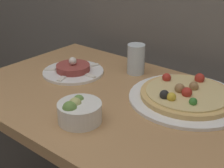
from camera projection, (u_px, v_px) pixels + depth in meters
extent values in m
cube|color=#AD7F51|center=(139.00, 111.00, 0.94)|extent=(1.18, 0.63, 0.03)
cylinder|color=#AD7F51|center=(79.00, 123.00, 1.58)|extent=(0.06, 0.06, 0.72)
cylinder|color=white|center=(187.00, 98.00, 0.96)|extent=(0.36, 0.36, 0.01)
cylinder|color=#DBB26B|center=(187.00, 95.00, 0.96)|extent=(0.29, 0.29, 0.01)
cylinder|color=#E0C684|center=(187.00, 92.00, 0.95)|extent=(0.25, 0.25, 0.01)
sphere|color=#B22D23|center=(200.00, 78.00, 1.02)|extent=(0.03, 0.03, 0.03)
sphere|color=black|center=(164.00, 95.00, 0.91)|extent=(0.03, 0.03, 0.03)
sphere|color=#387F33|center=(193.00, 102.00, 0.88)|extent=(0.02, 0.02, 0.02)
sphere|color=#997047|center=(194.00, 86.00, 0.96)|extent=(0.03, 0.03, 0.03)
sphere|color=gold|center=(171.00, 97.00, 0.90)|extent=(0.03, 0.03, 0.03)
sphere|color=#997047|center=(180.00, 88.00, 0.95)|extent=(0.03, 0.03, 0.03)
sphere|color=#B22D23|center=(187.00, 92.00, 0.92)|extent=(0.03, 0.03, 0.03)
sphere|color=#B22D23|center=(166.00, 77.00, 1.03)|extent=(0.03, 0.03, 0.03)
cylinder|color=white|center=(73.00, 72.00, 1.16)|extent=(0.22, 0.22, 0.01)
cylinder|color=#933D38|center=(73.00, 68.00, 1.15)|extent=(0.12, 0.12, 0.02)
sphere|color=silver|center=(73.00, 61.00, 1.14)|extent=(0.03, 0.03, 0.03)
cube|color=white|center=(91.00, 76.00, 1.10)|extent=(0.04, 0.02, 0.01)
cube|color=white|center=(94.00, 65.00, 1.20)|extent=(0.03, 0.04, 0.01)
cube|color=white|center=(70.00, 62.00, 1.23)|extent=(0.04, 0.04, 0.01)
cube|color=white|center=(50.00, 69.00, 1.16)|extent=(0.04, 0.04, 0.01)
cube|color=white|center=(61.00, 79.00, 1.08)|extent=(0.03, 0.04, 0.01)
cylinder|color=white|center=(80.00, 112.00, 0.84)|extent=(0.12, 0.12, 0.05)
sphere|color=#668E42|center=(79.00, 100.00, 0.86)|extent=(0.03, 0.03, 0.03)
sphere|color=#B7BC70|center=(75.00, 104.00, 0.83)|extent=(0.04, 0.04, 0.04)
sphere|color=#668E42|center=(70.00, 108.00, 0.81)|extent=(0.04, 0.04, 0.04)
cylinder|color=silver|center=(136.00, 59.00, 1.14)|extent=(0.06, 0.06, 0.11)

